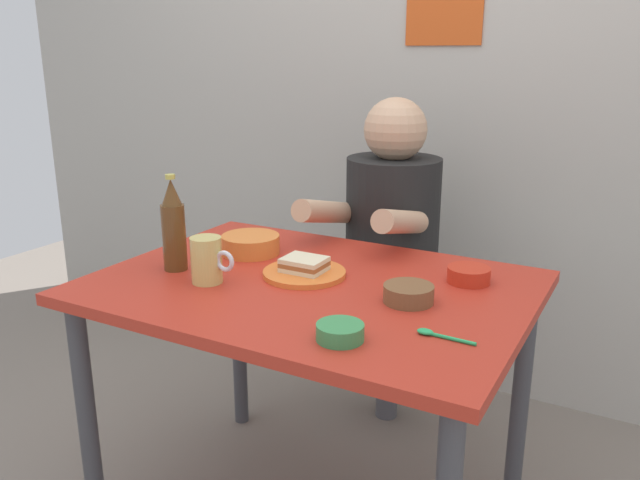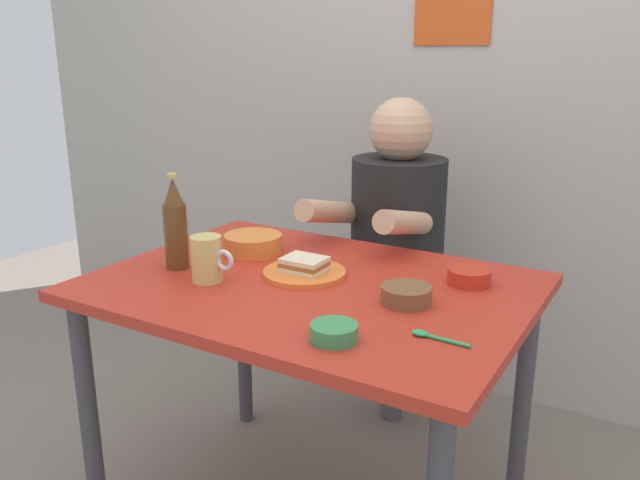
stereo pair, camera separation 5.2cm
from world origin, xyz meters
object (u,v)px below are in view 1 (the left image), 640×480
Objects in this scene: person_seated at (391,218)px; plate_orange at (304,273)px; sandwich at (304,264)px; stool at (389,329)px; soup_bowl_orange at (251,243)px; beer_bottle at (173,227)px; beer_mug at (207,260)px; dining_table at (311,315)px.

person_seated is 3.27× the size of plate_orange.
plate_orange is at bearing -90.00° from sandwich.
sandwich is (-0.00, -0.60, 0.42)m from stool.
plate_orange is 1.29× the size of soup_bowl_orange.
beer_bottle is at bearing -115.46° from person_seated.
beer_mug is at bearing -15.77° from beer_bottle.
person_seated is at bearing -90.00° from stool.
soup_bowl_orange is at bearing -115.53° from stool.
person_seated is at bearing 93.31° from dining_table.
beer_bottle is (-0.34, -0.71, 0.09)m from person_seated.
stool is 0.72m from plate_orange.
person_seated is at bearing 64.54° from beer_bottle.
dining_table is at bearing -41.25° from sandwich.
plate_orange is (-0.04, 0.03, 0.10)m from dining_table.
plate_orange is (-0.00, -0.59, -0.02)m from person_seated.
beer_bottle is at bearing -159.93° from plate_orange.
beer_bottle is at bearing 164.23° from beer_mug.
dining_table is at bearing -86.75° from stool.
sandwich is at bearing -90.25° from person_seated.
beer_bottle is (-0.33, -0.12, 0.09)m from sandwich.
stool is 0.42m from person_seated.
stool is 0.63× the size of person_seated.
person_seated is at bearing 75.45° from beer_mug.
beer_bottle reaches higher than stool.
beer_mug is at bearing -139.70° from sandwich.
beer_bottle is 0.25m from soup_bowl_orange.
dining_table is 4.20× the size of beer_bottle.
plate_orange reaches higher than dining_table.
stool is at bearing 64.47° from soup_bowl_orange.
beer_mug reaches higher than stool.
beer_bottle is 1.54× the size of soup_bowl_orange.
plate_orange is 1.75× the size of beer_mug.
plate_orange is 0.84× the size of beer_bottle.
sandwich is at bearing 138.75° from dining_table.
sandwich is 0.42× the size of beer_bottle.
beer_bottle reaches higher than soup_bowl_orange.
plate_orange is 0.26m from soup_bowl_orange.
dining_table is 0.44m from beer_bottle.
person_seated is 0.59m from plate_orange.
stool is 2.65× the size of soup_bowl_orange.
soup_bowl_orange is (-0.28, 0.13, 0.12)m from dining_table.
beer_mug reaches higher than sandwich.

